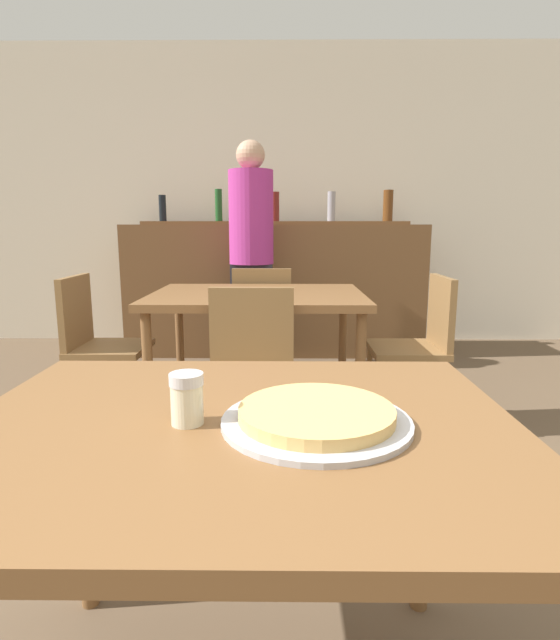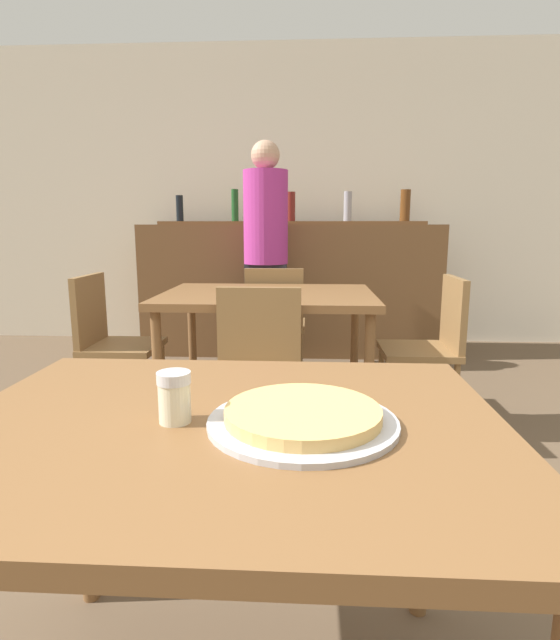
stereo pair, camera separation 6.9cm
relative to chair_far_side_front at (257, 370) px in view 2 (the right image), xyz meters
The scene contains 12 objects.
wall_back 3.00m from the chair_far_side_front, 88.82° to the left, with size 8.00×0.05×2.80m.
dining_table_near 1.17m from the chair_far_side_front, 87.08° to the right, with size 1.11×0.88×0.75m.
dining_table_far 0.63m from the chair_far_side_front, 90.00° to the left, with size 1.15×0.86×0.77m.
bar_counter 2.36m from the chair_far_side_front, 88.57° to the left, with size 2.60×0.56×1.14m.
bar_back_shelf 2.60m from the chair_far_side_front, 87.44° to the left, with size 2.39×0.24×0.31m.
chair_far_side_front is the anchor object (origin of this frame).
chair_far_side_back 1.21m from the chair_far_side_front, 90.00° to the left, with size 0.40×0.40×0.86m.
chair_far_side_left 1.09m from the chair_far_side_front, 146.13° to the left, with size 0.40×0.40×0.86m.
chair_far_side_right 1.09m from the chair_far_side_front, 33.87° to the left, with size 0.40×0.40×0.86m.
pizza_tray 1.23m from the chair_far_side_front, 79.80° to the right, with size 0.37×0.37×0.04m.
cheese_shaker 1.21m from the chair_far_side_front, 91.94° to the right, with size 0.07×0.07×0.10m.
person_standing 1.84m from the chair_far_side_front, 93.51° to the left, with size 0.34×0.34×1.76m.
Camera 2 is at (0.16, -0.94, 1.13)m, focal length 28.00 mm.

